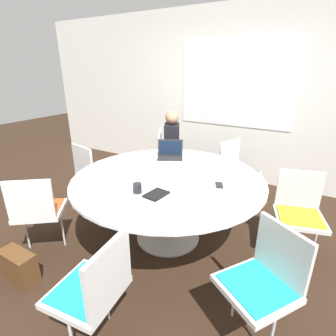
{
  "coord_description": "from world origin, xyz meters",
  "views": [
    {
      "loc": [
        1.26,
        -2.15,
        1.8
      ],
      "look_at": [
        0.0,
        0.0,
        0.84
      ],
      "focal_mm": 28.0,
      "sensor_mm": 36.0,
      "label": 1
    }
  ],
  "objects": [
    {
      "name": "person_0",
      "position": [
        -0.63,
        1.21,
        0.71
      ],
      "size": [
        0.36,
        0.42,
        1.21
      ],
      "rotation": [
        0.0,
        0.0,
        5.2
      ],
      "color": "black",
      "rests_on": "ground_plane"
    },
    {
      "name": "chair_1",
      "position": [
        -1.29,
        0.18,
        0.51
      ],
      "size": [
        0.51,
        0.5,
        0.86
      ],
      "rotation": [
        0.0,
        0.0,
        6.09
      ],
      "color": "silver",
      "rests_on": "ground_plane"
    },
    {
      "name": "laptop",
      "position": [
        -0.29,
        0.56,
        0.8
      ],
      "size": [
        0.38,
        0.34,
        0.21
      ],
      "rotation": [
        0.0,
        0.0,
        0.49
      ],
      "color": "#232326",
      "rests_on": "conference_table"
    },
    {
      "name": "wall_back",
      "position": [
        0.0,
        2.1,
        1.35
      ],
      "size": [
        8.0,
        0.07,
        2.7
      ],
      "color": "silver",
      "rests_on": "ground_plane"
    },
    {
      "name": "handbag",
      "position": [
        -0.84,
        -1.21,
        0.14
      ],
      "size": [
        0.36,
        0.16,
        0.28
      ],
      "color": "#513319",
      "rests_on": "ground_plane"
    },
    {
      "name": "coffee_cup",
      "position": [
        -0.06,
        -0.45,
        0.78
      ],
      "size": [
        0.08,
        0.08,
        0.09
      ],
      "color": "black",
      "rests_on": "conference_table"
    },
    {
      "name": "chair_6",
      "position": [
        0.36,
        1.26,
        0.51
      ],
      "size": [
        0.54,
        0.55,
        0.86
      ],
      "rotation": [
        0.0,
        0.0,
        10.67
      ],
      "color": "silver",
      "rests_on": "ground_plane"
    },
    {
      "name": "spiral_notebook",
      "position": [
        0.12,
        -0.41,
        0.75
      ],
      "size": [
        0.17,
        0.23,
        0.02
      ],
      "color": "black",
      "rests_on": "conference_table"
    },
    {
      "name": "chair_2",
      "position": [
        -0.99,
        -0.85,
        0.51
      ],
      "size": [
        0.61,
        0.6,
        0.86
      ],
      "rotation": [
        0.0,
        0.0,
        6.94
      ],
      "color": "silver",
      "rests_on": "ground_plane"
    },
    {
      "name": "chair_5",
      "position": [
        1.23,
        0.43,
        0.51
      ],
      "size": [
        0.54,
        0.53,
        0.86
      ],
      "rotation": [
        0.0,
        0.0,
        9.71
      ],
      "color": "silver",
      "rests_on": "ground_plane"
    },
    {
      "name": "chair_4",
      "position": [
        1.13,
        -0.66,
        0.51
      ],
      "size": [
        0.6,
        0.59,
        0.86
      ],
      "rotation": [
        0.0,
        0.0,
        8.84
      ],
      "color": "silver",
      "rests_on": "ground_plane"
    },
    {
      "name": "ground_plane",
      "position": [
        0.0,
        0.0,
        0.0
      ],
      "size": [
        16.0,
        16.0,
        0.0
      ],
      "primitive_type": "plane",
      "color": "black"
    },
    {
      "name": "chair_0",
      "position": [
        -0.81,
        1.39,
        0.51
      ],
      "size": [
        0.58,
        0.59,
        0.86
      ],
      "rotation": [
        0.0,
        0.0,
        5.2
      ],
      "color": "silver",
      "rests_on": "ground_plane"
    },
    {
      "name": "conference_table",
      "position": [
        0.0,
        0.0,
        0.64
      ],
      "size": [
        1.97,
        1.97,
        0.74
      ],
      "color": "#B7B7BC",
      "rests_on": "ground_plane"
    },
    {
      "name": "cell_phone",
      "position": [
        0.53,
        0.07,
        0.74
      ],
      "size": [
        0.12,
        0.16,
        0.01
      ],
      "color": "black",
      "rests_on": "conference_table"
    },
    {
      "name": "chair_3",
      "position": [
        0.22,
        -1.29,
        0.51
      ],
      "size": [
        0.47,
        0.49,
        0.86
      ],
      "rotation": [
        0.0,
        0.0,
        7.97
      ],
      "color": "silver",
      "rests_on": "ground_plane"
    }
  ]
}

